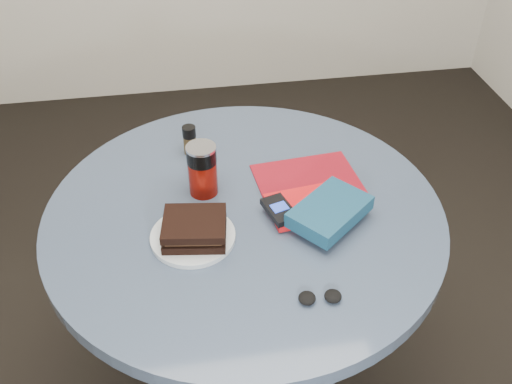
{
  "coord_description": "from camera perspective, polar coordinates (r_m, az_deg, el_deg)",
  "views": [
    {
      "loc": [
        -0.14,
        -1.07,
        1.69
      ],
      "look_at": [
        0.03,
        0.0,
        0.8
      ],
      "focal_mm": 40.0,
      "sensor_mm": 36.0,
      "label": 1
    }
  ],
  "objects": [
    {
      "name": "headphones",
      "position": [
        1.22,
        6.42,
        -10.41
      ],
      "size": [
        0.09,
        0.04,
        0.02
      ],
      "color": "black",
      "rests_on": "table"
    },
    {
      "name": "red_book",
      "position": [
        1.42,
        5.25,
        -1.36
      ],
      "size": [
        0.21,
        0.16,
        0.02
      ],
      "primitive_type": "cube",
      "rotation": [
        0.0,
        0.0,
        0.13
      ],
      "color": "red",
      "rests_on": "magazine"
    },
    {
      "name": "table",
      "position": [
        1.54,
        -1.11,
        -6.27
      ],
      "size": [
        1.0,
        1.0,
        0.75
      ],
      "color": "black",
      "rests_on": "ground"
    },
    {
      "name": "magazine",
      "position": [
        1.52,
        5.17,
        1.19
      ],
      "size": [
        0.29,
        0.22,
        0.0
      ],
      "primitive_type": "cube",
      "rotation": [
        0.0,
        0.0,
        0.09
      ],
      "color": "maroon",
      "rests_on": "table"
    },
    {
      "name": "pepper_grinder",
      "position": [
        1.61,
        -6.65,
        5.21
      ],
      "size": [
        0.05,
        0.05,
        0.09
      ],
      "color": "#47391E",
      "rests_on": "table"
    },
    {
      "name": "soda_can",
      "position": [
        1.44,
        -5.38,
        2.24
      ],
      "size": [
        0.08,
        0.08,
        0.14
      ],
      "color": "#6F0D05",
      "rests_on": "table"
    },
    {
      "name": "mp3_player",
      "position": [
        1.38,
        2.36,
        -1.79
      ],
      "size": [
        0.08,
        0.11,
        0.02
      ],
      "color": "black",
      "rests_on": "red_book"
    },
    {
      "name": "sandwich",
      "position": [
        1.33,
        -6.16,
        -3.64
      ],
      "size": [
        0.16,
        0.14,
        0.05
      ],
      "color": "black",
      "rests_on": "plate"
    },
    {
      "name": "ground",
      "position": [
        2.0,
        -0.89,
        -18.13
      ],
      "size": [
        4.0,
        4.0,
        0.0
      ],
      "primitive_type": "plane",
      "color": "black",
      "rests_on": "ground"
    },
    {
      "name": "plate",
      "position": [
        1.35,
        -6.32,
        -4.45
      ],
      "size": [
        0.24,
        0.24,
        0.01
      ],
      "primitive_type": "cylinder",
      "rotation": [
        0.0,
        0.0,
        0.2
      ],
      "color": "silver",
      "rests_on": "table"
    },
    {
      "name": "novel",
      "position": [
        1.37,
        7.39,
        -1.93
      ],
      "size": [
        0.23,
        0.22,
        0.04
      ],
      "primitive_type": "cube",
      "rotation": [
        0.0,
        0.0,
        0.7
      ],
      "color": "navy",
      "rests_on": "red_book"
    }
  ]
}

